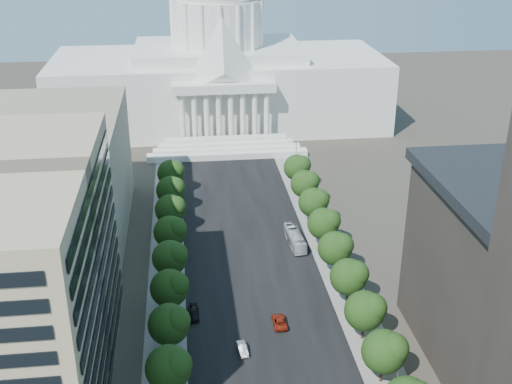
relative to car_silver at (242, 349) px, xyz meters
name	(u,v)px	position (x,y,z in m)	size (l,w,h in m)	color
road_asphalt	(245,239)	(4.93, 43.50, -0.72)	(30.00, 260.00, 0.01)	black
sidewalk_left	(167,243)	(-14.07, 43.50, -0.72)	(8.00, 260.00, 0.02)	gray
sidewalk_right	(321,235)	(23.93, 43.50, -0.72)	(8.00, 260.00, 0.02)	gray
capitol	(219,70)	(4.93, 138.39, 19.29)	(120.00, 56.00, 73.00)	white
office_block_left_far	(44,176)	(-43.07, 53.50, 14.28)	(38.00, 52.00, 30.00)	gray
tree_l_c	(170,367)	(-12.73, -10.69, 5.73)	(7.79, 7.60, 9.97)	#33261C
tree_l_d	(171,323)	(-12.73, 1.31, 5.73)	(7.79, 7.60, 9.97)	#33261C
tree_l_e	(171,287)	(-12.73, 13.31, 5.73)	(7.79, 7.60, 9.97)	#33261C
tree_l_f	(171,257)	(-12.73, 25.31, 5.73)	(7.79, 7.60, 9.97)	#33261C
tree_l_g	(171,231)	(-12.73, 37.31, 5.73)	(7.79, 7.60, 9.97)	#33261C
tree_l_h	(172,209)	(-12.73, 49.31, 5.73)	(7.79, 7.60, 9.97)	#33261C
tree_l_i	(172,189)	(-12.73, 61.31, 5.73)	(7.79, 7.60, 9.97)	#33261C
tree_l_j	(172,172)	(-12.73, 73.31, 5.73)	(7.79, 7.60, 9.97)	#33261C
tree_r_c	(386,351)	(23.27, -10.69, 5.73)	(7.79, 7.60, 9.97)	#33261C
tree_r_d	(367,310)	(23.27, 1.31, 5.73)	(7.79, 7.60, 9.97)	#33261C
tree_r_e	(350,276)	(23.27, 13.31, 5.73)	(7.79, 7.60, 9.97)	#33261C
tree_r_f	(337,247)	(23.27, 25.31, 5.73)	(7.79, 7.60, 9.97)	#33261C
tree_r_g	(325,223)	(23.27, 37.31, 5.73)	(7.79, 7.60, 9.97)	#33261C
tree_r_h	(315,202)	(23.27, 49.31, 5.73)	(7.79, 7.60, 9.97)	#33261C
tree_r_i	(306,183)	(23.27, 61.31, 5.73)	(7.79, 7.60, 9.97)	#33261C
tree_r_j	(298,167)	(23.27, 73.31, 5.73)	(7.79, 7.60, 9.97)	#33261C
streetlight_b	(396,356)	(24.84, -11.50, 5.10)	(2.61, 0.44, 9.00)	gray
streetlight_c	(357,278)	(24.84, 13.50, 5.10)	(2.61, 0.44, 9.00)	gray
streetlight_d	(330,223)	(24.84, 38.50, 5.10)	(2.61, 0.44, 9.00)	gray
streetlight_e	(310,182)	(24.84, 63.50, 5.10)	(2.61, 0.44, 9.00)	gray
streetlight_f	(294,150)	(24.84, 88.50, 5.10)	(2.61, 0.44, 9.00)	gray
car_silver	(242,349)	(0.00, 0.00, 0.00)	(1.53, 4.39, 1.45)	#AEB2B6
car_red	(279,322)	(8.00, 7.46, 0.06)	(2.62, 5.68, 1.58)	maroon
car_dark_b	(194,313)	(-8.57, 12.17, 0.05)	(2.17, 5.34, 1.55)	black
city_bus	(295,238)	(16.56, 39.28, 1.01)	(2.92, 12.46, 3.47)	silver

